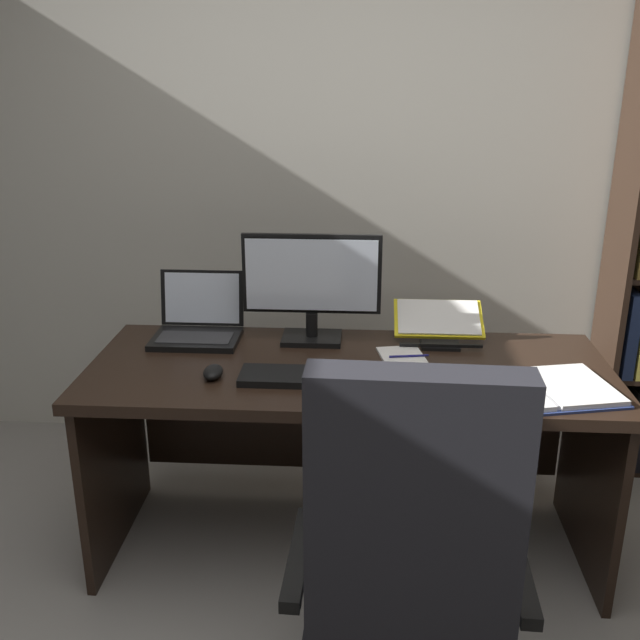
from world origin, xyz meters
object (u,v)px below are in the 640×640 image
at_px(office_chair, 407,599).
at_px(computer_mouse, 213,372).
at_px(notepad, 403,358).
at_px(laptop, 198,325).
at_px(keyboard, 304,377).
at_px(pen, 409,356).
at_px(reading_stand_with_book, 439,323).
at_px(open_binder, 538,389).
at_px(desk, 349,407).
at_px(monitor, 312,288).

distance_m(office_chair, computer_mouse, 0.98).
xyz_separation_m(computer_mouse, notepad, (0.63, 0.20, -0.02)).
distance_m(office_chair, laptop, 1.35).
relative_size(keyboard, pen, 3.00).
bearing_deg(reading_stand_with_book, notepad, -122.61).
relative_size(open_binder, notepad, 2.52).
xyz_separation_m(reading_stand_with_book, notepad, (-0.14, -0.22, -0.06)).
bearing_deg(pen, desk, 176.50).
bearing_deg(reading_stand_with_book, desk, -147.91).
relative_size(keyboard, notepad, 2.00).
xyz_separation_m(desk, laptop, (-0.58, 0.16, 0.25)).
relative_size(laptop, open_binder, 0.60).
bearing_deg(laptop, office_chair, -55.36).
xyz_separation_m(monitor, laptop, (-0.43, 0.00, -0.16)).
bearing_deg(notepad, pen, 0.00).
bearing_deg(office_chair, keyboard, 115.69).
relative_size(office_chair, monitor, 2.22).
xyz_separation_m(office_chair, notepad, (0.02, 0.91, 0.26)).
distance_m(computer_mouse, notepad, 0.66).
bearing_deg(computer_mouse, monitor, 50.64).
relative_size(desk, office_chair, 1.59).
bearing_deg(desk, open_binder, -23.41).
distance_m(keyboard, computer_mouse, 0.30).
height_order(laptop, reading_stand_with_book, laptop).
distance_m(monitor, computer_mouse, 0.51).
height_order(office_chair, monitor, monitor).
bearing_deg(pen, notepad, 180.00).
relative_size(monitor, pen, 3.63).
relative_size(laptop, notepad, 1.52).
relative_size(reading_stand_with_book, pen, 2.37).
bearing_deg(monitor, office_chair, -73.75).
bearing_deg(keyboard, laptop, 139.62).
bearing_deg(pen, reading_stand_with_book, 61.25).
bearing_deg(office_chair, pen, 89.39).
bearing_deg(computer_mouse, reading_stand_with_book, 28.26).
distance_m(open_binder, notepad, 0.48).
distance_m(reading_stand_with_book, pen, 0.25).
height_order(laptop, open_binder, laptop).
bearing_deg(computer_mouse, open_binder, -2.74).
height_order(desk, laptop, laptop).
xyz_separation_m(desk, computer_mouse, (-0.45, -0.21, 0.22)).
xyz_separation_m(monitor, computer_mouse, (-0.30, -0.37, -0.19)).
distance_m(office_chair, keyboard, 0.82).
height_order(monitor, laptop, monitor).
relative_size(monitor, reading_stand_with_book, 1.53).
bearing_deg(computer_mouse, keyboard, 0.00).
bearing_deg(desk, monitor, 132.91).
xyz_separation_m(laptop, notepad, (0.76, -0.17, -0.05)).
bearing_deg(office_chair, desk, 102.28).
xyz_separation_m(office_chair, keyboard, (-0.31, 0.71, 0.27)).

